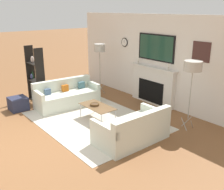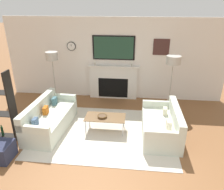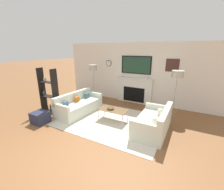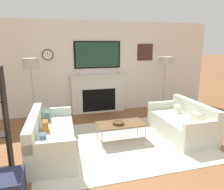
% 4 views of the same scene
% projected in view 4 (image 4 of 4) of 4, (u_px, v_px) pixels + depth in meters
% --- Properties ---
extents(fireplace_wall, '(7.29, 0.28, 2.70)m').
position_uv_depth(fireplace_wall, '(98.00, 72.00, 6.55)').
color(fireplace_wall, silver).
rests_on(fireplace_wall, ground_plane).
extents(area_rug, '(3.53, 2.62, 0.01)m').
position_uv_depth(area_rug, '(122.00, 142.00, 4.68)').
color(area_rug, beige).
rests_on(area_rug, ground_plane).
extents(couch_left, '(0.91, 1.93, 0.79)m').
position_uv_depth(couch_left, '(51.00, 138.00, 4.23)').
color(couch_left, silver).
rests_on(couch_left, ground_plane).
extents(couch_right, '(0.87, 1.63, 0.77)m').
position_uv_depth(couch_right, '(182.00, 124.00, 5.01)').
color(couch_right, silver).
rests_on(couch_right, ground_plane).
extents(coffee_table, '(1.03, 0.53, 0.40)m').
position_uv_depth(coffee_table, '(121.00, 125.00, 4.68)').
color(coffee_table, brown).
rests_on(coffee_table, ground_plane).
extents(decorative_bowl, '(0.24, 0.24, 0.06)m').
position_uv_depth(decorative_bowl, '(118.00, 123.00, 4.62)').
color(decorative_bowl, '#4F3621').
rests_on(decorative_bowl, coffee_table).
extents(floor_lamp_left, '(0.37, 0.37, 1.73)m').
position_uv_depth(floor_lamp_left, '(31.00, 65.00, 5.26)').
color(floor_lamp_left, '#9E998E').
rests_on(floor_lamp_left, ground_plane).
extents(floor_lamp_right, '(0.42, 0.42, 1.71)m').
position_uv_depth(floor_lamp_right, '(165.00, 62.00, 6.25)').
color(floor_lamp_right, '#9E998E').
rests_on(floor_lamp_right, ground_plane).
extents(ottoman, '(0.49, 0.49, 0.38)m').
position_uv_depth(ottoman, '(4.00, 190.00, 2.89)').
color(ottoman, '#282D45').
rests_on(ottoman, ground_plane).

